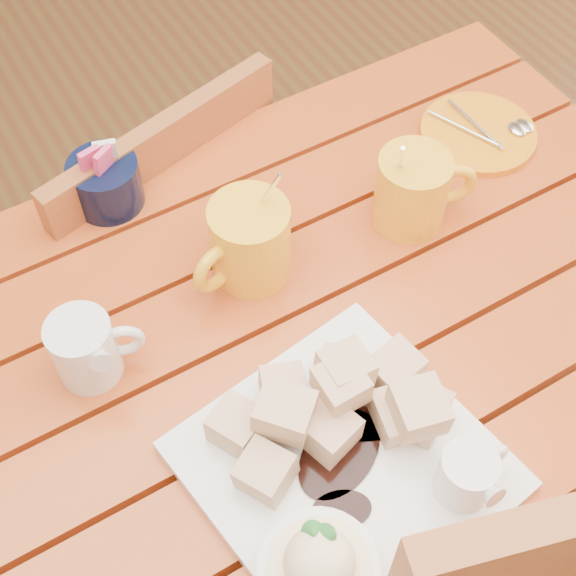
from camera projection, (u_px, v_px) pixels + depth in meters
ground at (285, 563)px, 1.54m from camera, size 5.00×5.00×0.00m
table at (284, 410)px, 1.01m from camera, size 1.20×0.79×0.75m
dessert_plate at (343, 473)px, 0.81m from camera, size 0.33×0.33×0.12m
coffee_mug_left at (248, 242)px, 0.96m from camera, size 0.14×0.10×0.16m
coffee_mug_right at (414, 190)px, 1.01m from camera, size 0.13×0.09×0.16m
cream_pitcher at (86, 348)px, 0.89m from camera, size 0.11×0.09×0.09m
sugar_caddy at (106, 182)px, 1.05m from camera, size 0.09×0.09×0.10m
orange_saucer at (479, 133)px, 1.14m from camera, size 0.17×0.17×0.02m
chair_far at (150, 249)px, 1.40m from camera, size 0.47×0.47×0.82m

